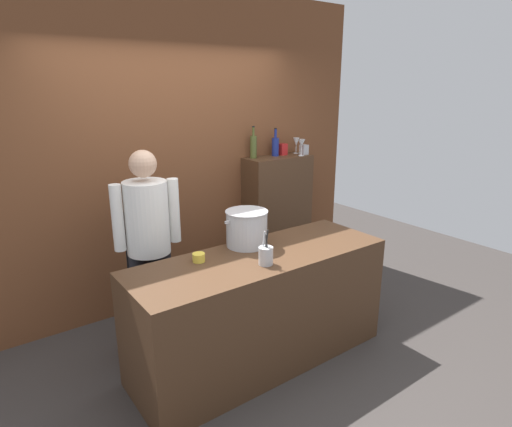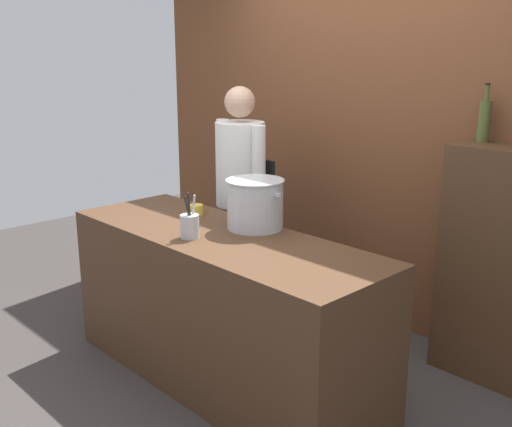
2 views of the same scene
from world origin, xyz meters
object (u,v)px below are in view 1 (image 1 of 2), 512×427
wine_bottle_cobalt (275,146)px  wine_bottle_olive (253,146)px  utensil_crock (266,255)px  butter_jar (199,257)px  chef (148,237)px  spice_tin_red (283,149)px  spice_tin_silver (304,150)px  stockpot_large (247,228)px  wine_glass_short (301,144)px  wine_glass_tall (296,142)px

wine_bottle_cobalt → wine_bottle_olive: 0.28m
utensil_crock → butter_jar: 0.49m
chef → spice_tin_red: bearing=-154.9°
utensil_crock → spice_tin_silver: spice_tin_silver is taller
stockpot_large → wine_bottle_olive: size_ratio=1.18×
wine_glass_short → spice_tin_red: bearing=127.3°
wine_glass_tall → spice_tin_red: (-0.19, 0.00, -0.06)m
wine_glass_short → spice_tin_red: (-0.13, 0.17, -0.07)m
butter_jar → wine_bottle_cobalt: size_ratio=0.30×
stockpot_large → spice_tin_silver: bearing=32.6°
wine_bottle_olive → wine_bottle_cobalt: bearing=-5.2°
spice_tin_red → chef: bearing=-163.1°
chef → wine_bottle_olive: bearing=-150.1°
spice_tin_silver → spice_tin_red: size_ratio=0.87×
butter_jar → wine_bottle_cobalt: wine_bottle_cobalt is taller
wine_bottle_olive → wine_glass_short: bearing=-20.0°
wine_bottle_olive → spice_tin_red: wine_bottle_olive is taller
wine_bottle_cobalt → wine_glass_short: size_ratio=1.67×
wine_bottle_cobalt → spice_tin_red: wine_bottle_cobalt is taller
stockpot_large → wine_bottle_olive: wine_bottle_olive is taller
wine_bottle_cobalt → wine_glass_short: bearing=-34.5°
wine_bottle_cobalt → spice_tin_red: bearing=2.9°
stockpot_large → wine_glass_short: (1.33, 0.86, 0.47)m
chef → wine_bottle_olive: wine_bottle_olive is taller
stockpot_large → spice_tin_red: size_ratio=3.16×
butter_jar → spice_tin_red: bearing=33.0°
wine_glass_short → stockpot_large: bearing=-147.2°
spice_tin_red → wine_bottle_olive: bearing=177.1°
wine_bottle_olive → spice_tin_silver: size_ratio=3.06×
butter_jar → spice_tin_silver: size_ratio=0.84×
chef → wine_glass_short: (1.96, 0.39, 0.55)m
butter_jar → wine_glass_tall: (1.86, 1.08, 0.57)m
stockpot_large → wine_glass_tall: 1.79m
wine_glass_tall → spice_tin_red: size_ratio=1.42×
spice_tin_silver → wine_glass_short: bearing=-150.4°
wine_glass_tall → spice_tin_silver: wine_glass_tall is taller
stockpot_large → spice_tin_silver: size_ratio=3.63×
butter_jar → wine_bottle_cobalt: bearing=34.6°
wine_bottle_olive → spice_tin_red: 0.39m
utensil_crock → wine_bottle_cobalt: size_ratio=0.86×
spice_tin_red → wine_glass_short: bearing=-52.7°
wine_glass_short → spice_tin_silver: wine_glass_short is taller
utensil_crock → wine_glass_short: (1.43, 1.24, 0.54)m
chef → wine_glass_short: chef is taller
wine_glass_tall → spice_tin_silver: bearing=-82.2°
butter_jar → wine_glass_short: bearing=27.1°
stockpot_large → wine_bottle_olive: 1.40m
utensil_crock → wine_bottle_cobalt: (1.20, 1.40, 0.52)m
utensil_crock → wine_glass_short: bearing=40.9°
stockpot_large → wine_glass_tall: size_ratio=2.23×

